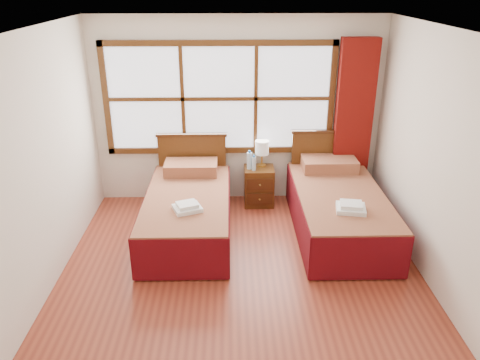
{
  "coord_description": "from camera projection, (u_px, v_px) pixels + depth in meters",
  "views": [
    {
      "loc": [
        -0.11,
        -4.11,
        3.03
      ],
      "look_at": [
        0.0,
        0.7,
        0.94
      ],
      "focal_mm": 35.0,
      "sensor_mm": 36.0,
      "label": 1
    }
  ],
  "objects": [
    {
      "name": "floor",
      "position": [
        241.0,
        287.0,
        4.97
      ],
      "size": [
        4.5,
        4.5,
        0.0
      ],
      "primitive_type": "plane",
      "color": "#943B25",
      "rests_on": "ground"
    },
    {
      "name": "ceiling",
      "position": [
        242.0,
        32.0,
        3.94
      ],
      "size": [
        4.5,
        4.5,
        0.0
      ],
      "primitive_type": "plane",
      "rotation": [
        3.14,
        0.0,
        0.0
      ],
      "color": "white",
      "rests_on": "wall_back"
    },
    {
      "name": "wall_back",
      "position": [
        238.0,
        112.0,
        6.52
      ],
      "size": [
        4.0,
        0.0,
        4.0
      ],
      "primitive_type": "plane",
      "rotation": [
        1.57,
        0.0,
        0.0
      ],
      "color": "silver",
      "rests_on": "floor"
    },
    {
      "name": "wall_left",
      "position": [
        30.0,
        176.0,
        4.41
      ],
      "size": [
        0.0,
        4.5,
        4.5
      ],
      "primitive_type": "plane",
      "rotation": [
        1.57,
        0.0,
        1.57
      ],
      "color": "silver",
      "rests_on": "floor"
    },
    {
      "name": "wall_right",
      "position": [
        449.0,
        173.0,
        4.49
      ],
      "size": [
        0.0,
        4.5,
        4.5
      ],
      "primitive_type": "plane",
      "rotation": [
        1.57,
        0.0,
        -1.57
      ],
      "color": "silver",
      "rests_on": "floor"
    },
    {
      "name": "window",
      "position": [
        219.0,
        99.0,
        6.4
      ],
      "size": [
        3.16,
        0.06,
        1.56
      ],
      "color": "white",
      "rests_on": "wall_back"
    },
    {
      "name": "curtain",
      "position": [
        353.0,
        123.0,
        6.47
      ],
      "size": [
        0.5,
        0.16,
        2.3
      ],
      "primitive_type": "cube",
      "color": "maroon",
      "rests_on": "wall_back"
    },
    {
      "name": "bed_left",
      "position": [
        188.0,
        210.0,
        5.93
      ],
      "size": [
        1.05,
        2.07,
        1.02
      ],
      "color": "#3E200C",
      "rests_on": "floor"
    },
    {
      "name": "bed_right",
      "position": [
        338.0,
        208.0,
        5.97
      ],
      "size": [
        1.09,
        2.11,
        1.06
      ],
      "color": "#3E200C",
      "rests_on": "floor"
    },
    {
      "name": "nightstand",
      "position": [
        259.0,
        186.0,
        6.7
      ],
      "size": [
        0.42,
        0.41,
        0.55
      ],
      "color": "#4E2C11",
      "rests_on": "floor"
    },
    {
      "name": "towels_left",
      "position": [
        187.0,
        207.0,
        5.4
      ],
      "size": [
        0.38,
        0.36,
        0.09
      ],
      "rotation": [
        0.0,
        0.0,
        0.38
      ],
      "color": "white",
      "rests_on": "bed_left"
    },
    {
      "name": "towels_right",
      "position": [
        351.0,
        207.0,
        5.35
      ],
      "size": [
        0.37,
        0.34,
        0.1
      ],
      "rotation": [
        0.0,
        0.0,
        -0.17
      ],
      "color": "white",
      "rests_on": "bed_right"
    },
    {
      "name": "lamp",
      "position": [
        262.0,
        148.0,
        6.56
      ],
      "size": [
        0.19,
        0.19,
        0.38
      ],
      "color": "gold",
      "rests_on": "nightstand"
    },
    {
      "name": "bottle_near",
      "position": [
        249.0,
        160.0,
        6.52
      ],
      "size": [
        0.07,
        0.07,
        0.27
      ],
      "color": "silver",
      "rests_on": "nightstand"
    },
    {
      "name": "bottle_far",
      "position": [
        254.0,
        163.0,
        6.48
      ],
      "size": [
        0.06,
        0.06,
        0.22
      ],
      "color": "silver",
      "rests_on": "nightstand"
    }
  ]
}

